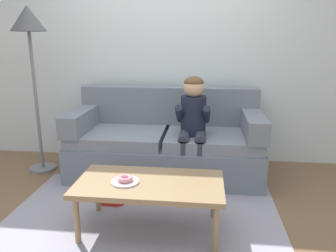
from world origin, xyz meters
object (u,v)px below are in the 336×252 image
object	(u,v)px
person_child	(193,120)
coffee_table	(150,187)
toy_controller	(112,203)
couch	(166,144)
donut	(125,179)
floor_lamp	(29,34)

from	to	relation	value
person_child	coffee_table	bearing A→B (deg)	-106.62
coffee_table	toy_controller	size ratio (longest dim) A/B	4.93
coffee_table	toy_controller	world-z (taller)	coffee_table
coffee_table	couch	bearing A→B (deg)	90.64
coffee_table	toy_controller	bearing A→B (deg)	139.51
coffee_table	donut	size ratio (longest dim) A/B	9.29
toy_controller	floor_lamp	size ratio (longest dim) A/B	0.13
floor_lamp	person_child	bearing A→B (deg)	-4.47
donut	toy_controller	distance (m)	0.62
toy_controller	person_child	bearing A→B (deg)	58.80
person_child	toy_controller	size ratio (longest dim) A/B	4.87
couch	coffee_table	xyz separation A→B (m)	(0.01, -1.16, 0.03)
donut	couch	bearing A→B (deg)	82.06
person_child	donut	xyz separation A→B (m)	(-0.46, -0.99, -0.23)
toy_controller	floor_lamp	distance (m)	1.95
toy_controller	couch	bearing A→B (deg)	81.66
donut	person_child	bearing A→B (deg)	64.88
toy_controller	coffee_table	bearing A→B (deg)	-22.58
couch	coffee_table	bearing A→B (deg)	-89.36
floor_lamp	coffee_table	bearing A→B (deg)	-37.14
floor_lamp	donut	bearing A→B (deg)	-41.83
couch	person_child	size ratio (longest dim) A/B	1.84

